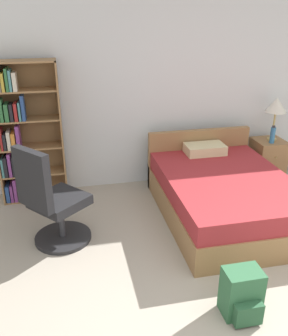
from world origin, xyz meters
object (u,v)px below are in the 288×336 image
at_px(bookshelf, 21,133).
at_px(nightstand, 267,160).
at_px(table_lamp, 276,106).
at_px(bed, 223,194).
at_px(water_bottle, 273,135).
at_px(office_chair, 52,204).
at_px(backpack_green, 242,294).

bearing_deg(bookshelf, nightstand, -1.83).
bearing_deg(table_lamp, bed, -141.80).
distance_m(bed, water_bottle, 1.26).
height_order(bookshelf, bed, bookshelf).
height_order(bookshelf, water_bottle, bookshelf).
distance_m(office_chair, water_bottle, 3.02).
bearing_deg(bed, nightstand, 38.52).
bearing_deg(backpack_green, water_bottle, 56.67).
relative_size(bed, backpack_green, 4.71).
distance_m(bookshelf, backpack_green, 3.05).
bearing_deg(water_bottle, office_chair, -162.88).
bearing_deg(water_bottle, nightstand, 71.68).
bearing_deg(bookshelf, backpack_green, -53.43).
distance_m(nightstand, table_lamp, 0.76).
bearing_deg(bed, bookshelf, 158.19).
relative_size(office_chair, backpack_green, 2.68).
bearing_deg(office_chair, backpack_green, -42.06).
distance_m(table_lamp, water_bottle, 0.39).
xyz_separation_m(bed, table_lamp, (1.04, 0.82, 0.78)).
bearing_deg(bed, water_bottle, 35.72).
distance_m(bookshelf, bed, 2.49).
xyz_separation_m(nightstand, water_bottle, (-0.03, -0.10, 0.40)).
relative_size(bed, office_chair, 1.76).
height_order(bookshelf, backpack_green, bookshelf).
relative_size(table_lamp, water_bottle, 2.45).
height_order(nightstand, water_bottle, water_bottle).
height_order(office_chair, backpack_green, office_chair).
relative_size(office_chair, water_bottle, 4.58).
bearing_deg(backpack_green, table_lamp, 56.82).
distance_m(office_chair, nightstand, 3.08).
xyz_separation_m(bookshelf, office_chair, (0.33, -1.09, -0.41)).
distance_m(bookshelf, office_chair, 1.21).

